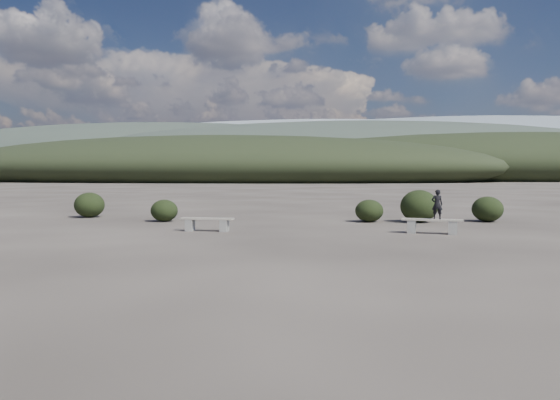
# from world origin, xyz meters

# --- Properties ---
(ground) EXTENTS (1200.00, 1200.00, 0.00)m
(ground) POSITION_xyz_m (0.00, 0.00, 0.00)
(ground) COLOR #332C27
(ground) RESTS_ON ground
(bench_left) EXTENTS (1.72, 0.44, 0.43)m
(bench_left) POSITION_xyz_m (-3.02, 5.19, 0.26)
(bench_left) COLOR slate
(bench_left) RESTS_ON ground
(bench_right) EXTENTS (1.85, 0.69, 0.45)m
(bench_right) POSITION_xyz_m (3.97, 5.36, 0.28)
(bench_right) COLOR slate
(bench_right) RESTS_ON ground
(seated_person) EXTENTS (0.33, 0.23, 0.90)m
(seated_person) POSITION_xyz_m (4.11, 5.33, 0.90)
(seated_person) COLOR black
(seated_person) RESTS_ON bench_right
(shrub_a) EXTENTS (1.02, 1.02, 0.84)m
(shrub_a) POSITION_xyz_m (-5.49, 8.26, 0.42)
(shrub_a) COLOR black
(shrub_a) RESTS_ON ground
(shrub_c) EXTENTS (1.06, 1.06, 0.84)m
(shrub_c) POSITION_xyz_m (2.22, 9.06, 0.42)
(shrub_c) COLOR black
(shrub_c) RESTS_ON ground
(shrub_d) EXTENTS (1.39, 1.39, 1.21)m
(shrub_d) POSITION_xyz_m (4.05, 9.12, 0.61)
(shrub_d) COLOR black
(shrub_d) RESTS_ON ground
(shrub_e) EXTENTS (1.15, 1.15, 0.96)m
(shrub_e) POSITION_xyz_m (6.65, 9.71, 0.48)
(shrub_e) COLOR black
(shrub_e) RESTS_ON ground
(shrub_f) EXTENTS (1.22, 1.22, 1.03)m
(shrub_f) POSITION_xyz_m (-9.19, 9.67, 0.52)
(shrub_f) COLOR black
(shrub_f) RESTS_ON ground
(mountain_ridges) EXTENTS (500.00, 400.00, 56.00)m
(mountain_ridges) POSITION_xyz_m (-7.48, 339.06, 10.84)
(mountain_ridges) COLOR black
(mountain_ridges) RESTS_ON ground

